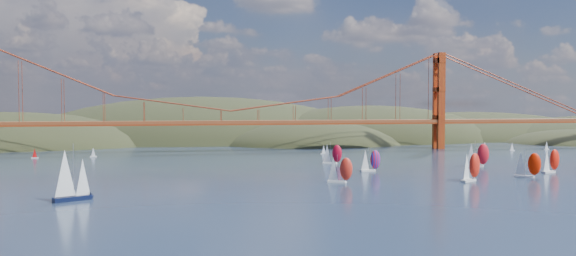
# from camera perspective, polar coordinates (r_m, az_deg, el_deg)

# --- Properties ---
(ground) EXTENTS (1200.00, 1200.00, 0.00)m
(ground) POSITION_cam_1_polar(r_m,az_deg,el_deg) (126.72, 1.26, -9.27)
(ground) COLOR black
(ground) RESTS_ON ground
(headlands) EXTENTS (725.00, 225.00, 96.00)m
(headlands) POSITION_cam_1_polar(r_m,az_deg,el_deg) (407.65, -0.72, -2.91)
(headlands) COLOR black
(headlands) RESTS_ON ground
(bridge) EXTENTS (552.00, 12.00, 55.00)m
(bridge) POSITION_cam_1_polar(r_m,az_deg,el_deg) (302.37, -6.21, 3.68)
(bridge) COLOR brown
(bridge) RESTS_ON ground
(sloop_navy) EXTENTS (10.42, 8.62, 15.21)m
(sloop_navy) POSITION_cam_1_polar(r_m,az_deg,el_deg) (160.18, -21.24, -4.53)
(sloop_navy) COLOR black
(sloop_navy) RESTS_ON ground
(racer_0) EXTENTS (8.41, 5.56, 9.40)m
(racer_0) POSITION_cam_1_polar(r_m,az_deg,el_deg) (183.60, 5.24, -4.21)
(racer_0) COLOR white
(racer_0) RESTS_ON ground
(racer_1) EXTENTS (9.35, 7.28, 10.61)m
(racer_1) POSITION_cam_1_polar(r_m,az_deg,el_deg) (195.98, 18.05, -3.73)
(racer_1) COLOR silver
(racer_1) RESTS_ON ground
(racer_2) EXTENTS (8.64, 7.12, 9.91)m
(racer_2) POSITION_cam_1_polar(r_m,az_deg,el_deg) (213.24, 23.12, -3.41)
(racer_2) COLOR white
(racer_2) RESTS_ON ground
(racer_3) EXTENTS (9.63, 5.15, 10.81)m
(racer_3) POSITION_cam_1_polar(r_m,az_deg,el_deg) (241.53, 18.63, -2.57)
(racer_3) COLOR silver
(racer_3) RESTS_ON ground
(racer_4) EXTENTS (8.88, 5.59, 9.93)m
(racer_4) POSITION_cam_1_polar(r_m,az_deg,el_deg) (231.66, 25.12, -2.99)
(racer_4) COLOR silver
(racer_4) RESTS_ON ground
(racer_5) EXTENTS (8.45, 5.42, 9.45)m
(racer_5) POSITION_cam_1_polar(r_m,az_deg,el_deg) (240.16, 4.47, -2.63)
(racer_5) COLOR white
(racer_5) RESTS_ON ground
(racer_rwb) EXTENTS (8.11, 3.51, 9.22)m
(racer_rwb) POSITION_cam_1_polar(r_m,az_deg,el_deg) (215.87, 8.34, -3.25)
(racer_rwb) COLOR silver
(racer_rwb) RESTS_ON ground
(distant_boat_2) EXTENTS (3.00, 2.00, 4.70)m
(distant_boat_2) POSITION_cam_1_polar(r_m,az_deg,el_deg) (290.65, -24.34, -2.36)
(distant_boat_2) COLOR silver
(distant_boat_2) RESTS_ON ground
(distant_boat_3) EXTENTS (3.00, 2.00, 4.70)m
(distant_boat_3) POSITION_cam_1_polar(r_m,az_deg,el_deg) (287.40, -19.18, -2.33)
(distant_boat_3) COLOR silver
(distant_boat_3) RESTS_ON ground
(distant_boat_4) EXTENTS (3.00, 2.00, 4.70)m
(distant_boat_4) POSITION_cam_1_polar(r_m,az_deg,el_deg) (329.97, 19.36, -1.73)
(distant_boat_4) COLOR silver
(distant_boat_4) RESTS_ON ground
(distant_boat_5) EXTENTS (3.00, 2.00, 4.70)m
(distant_boat_5) POSITION_cam_1_polar(r_m,az_deg,el_deg) (331.21, 21.81, -1.75)
(distant_boat_5) COLOR silver
(distant_boat_5) RESTS_ON ground
(distant_boat_6) EXTENTS (3.00, 2.00, 4.70)m
(distant_boat_6) POSITION_cam_1_polar(r_m,az_deg,el_deg) (346.60, 24.79, -1.62)
(distant_boat_6) COLOR silver
(distant_boat_6) RESTS_ON ground
(distant_boat_8) EXTENTS (3.00, 2.00, 4.70)m
(distant_boat_8) POSITION_cam_1_polar(r_m,az_deg,el_deg) (288.04, 3.64, -2.19)
(distant_boat_8) COLOR silver
(distant_boat_8) RESTS_ON ground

